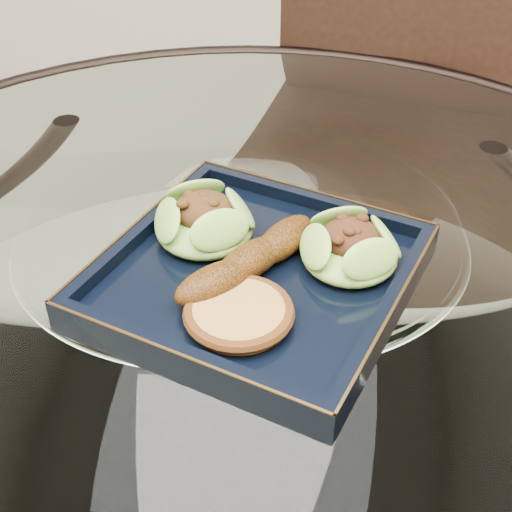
# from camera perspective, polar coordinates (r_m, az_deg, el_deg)

# --- Properties ---
(dining_table) EXTENTS (1.13, 1.13, 0.77)m
(dining_table) POSITION_cam_1_polar(r_m,az_deg,el_deg) (0.82, -1.01, -9.60)
(dining_table) COLOR white
(dining_table) RESTS_ON ground
(dining_chair) EXTENTS (0.45, 0.45, 0.90)m
(dining_chair) POSITION_cam_1_polar(r_m,az_deg,el_deg) (1.21, 8.88, 2.14)
(dining_chair) COLOR black
(dining_chair) RESTS_ON ground
(navy_plate) EXTENTS (0.35, 0.35, 0.02)m
(navy_plate) POSITION_cam_1_polar(r_m,az_deg,el_deg) (0.67, -0.00, -2.02)
(navy_plate) COLOR black
(navy_plate) RESTS_ON dining_table
(lettuce_wrap_left) EXTENTS (0.10, 0.10, 0.03)m
(lettuce_wrap_left) POSITION_cam_1_polar(r_m,az_deg,el_deg) (0.70, -4.13, 2.60)
(lettuce_wrap_left) COLOR #669B2D
(lettuce_wrap_left) RESTS_ON navy_plate
(lettuce_wrap_right) EXTENTS (0.09, 0.09, 0.03)m
(lettuce_wrap_right) POSITION_cam_1_polar(r_m,az_deg,el_deg) (0.67, 7.52, 0.44)
(lettuce_wrap_right) COLOR #5FA831
(lettuce_wrap_right) RESTS_ON navy_plate
(roasted_plantain) EXTENTS (0.13, 0.15, 0.03)m
(roasted_plantain) POSITION_cam_1_polar(r_m,az_deg,el_deg) (0.66, -0.45, -0.32)
(roasted_plantain) COLOR #5B3109
(roasted_plantain) RESTS_ON navy_plate
(crumb_patty) EXTENTS (0.10, 0.10, 0.02)m
(crumb_patty) POSITION_cam_1_polar(r_m,az_deg,el_deg) (0.61, -1.38, -4.70)
(crumb_patty) COLOR #BB8F3E
(crumb_patty) RESTS_ON navy_plate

